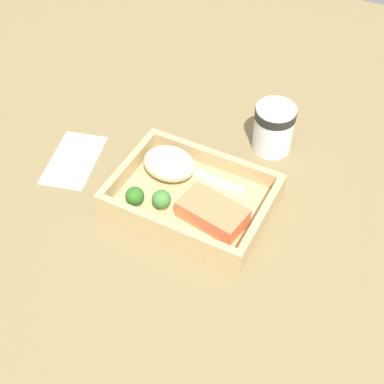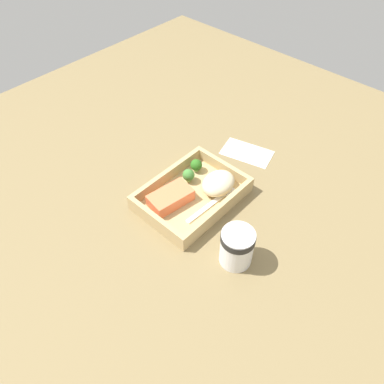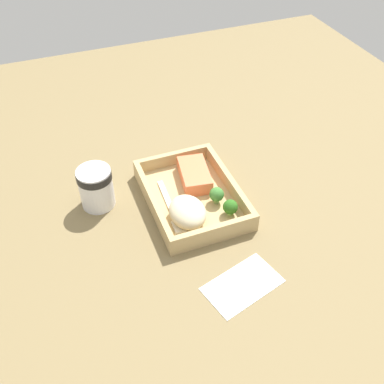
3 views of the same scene
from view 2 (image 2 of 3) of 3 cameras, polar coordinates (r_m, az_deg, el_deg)
name	(u,v)px [view 2 (image 2 of 3)]	position (r cm, az deg, el deg)	size (l,w,h in cm)	color
ground_plane	(192,202)	(93.80, 0.00, -1.55)	(160.00, 160.00, 2.00)	olive
takeout_tray	(192,198)	(92.61, 0.00, -0.89)	(25.43, 18.43, 1.20)	tan
tray_rim	(192,192)	(91.05, 0.00, 0.01)	(25.43, 18.43, 3.05)	tan
salmon_fillet	(171,198)	(89.87, -3.29, -0.87)	(10.46, 5.91, 3.12)	#F67448
mashed_potatoes	(218,183)	(92.19, 4.03, 1.34)	(9.11, 7.23, 4.69)	beige
broccoli_floret_1	(196,165)	(97.25, 0.64, 4.12)	(3.06, 3.06, 3.56)	#80AF5C
broccoli_floret_2	(189,175)	(94.29, -0.53, 2.59)	(3.07, 3.07, 3.77)	#83A95D
fork	(214,202)	(90.75, 3.36, -1.53)	(15.86, 2.43, 0.44)	white
paper_cup	(237,246)	(78.77, 6.87, -8.14)	(7.21, 7.21, 9.01)	white
receipt_slip	(247,152)	(106.72, 8.35, 5.98)	(7.98, 13.73, 0.24)	white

